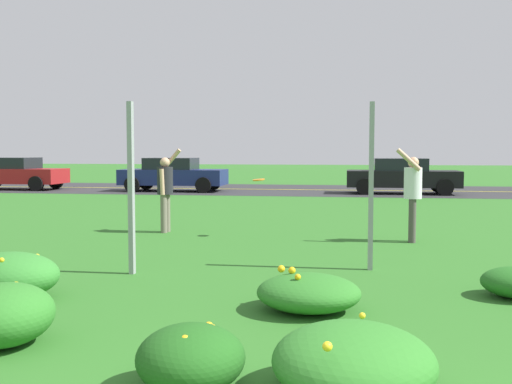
% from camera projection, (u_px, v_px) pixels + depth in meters
% --- Properties ---
extents(ground_plane, '(120.00, 120.00, 0.00)m').
position_uv_depth(ground_plane, '(340.00, 223.00, 14.44)').
color(ground_plane, '#2D6B23').
extents(highway_strip, '(120.00, 7.90, 0.01)m').
position_uv_depth(highway_strip, '(344.00, 190.00, 26.47)').
color(highway_strip, '#2D2D30').
rests_on(highway_strip, ground).
extents(highway_center_stripe, '(120.00, 0.16, 0.00)m').
position_uv_depth(highway_center_stripe, '(344.00, 190.00, 26.47)').
color(highway_center_stripe, yellow).
rests_on(highway_center_stripe, ground).
extents(daylily_clump_mid_right, '(1.15, 1.06, 0.47)m').
position_uv_depth(daylily_clump_mid_right, '(309.00, 293.00, 6.55)').
color(daylily_clump_mid_right, '#2D7526').
rests_on(daylily_clump_mid_right, ground).
extents(daylily_clump_front_right, '(0.81, 0.83, 0.49)m').
position_uv_depth(daylily_clump_front_right, '(191.00, 358.00, 4.38)').
color(daylily_clump_front_right, '#1E5619').
rests_on(daylily_clump_front_right, ground).
extents(daylily_clump_mid_center, '(0.90, 0.97, 0.58)m').
position_uv_depth(daylily_clump_mid_center, '(3.00, 315.00, 5.38)').
color(daylily_clump_mid_center, '#2D7526').
rests_on(daylily_clump_mid_center, ground).
extents(daylily_clump_mid_left, '(1.19, 1.04, 0.57)m').
position_uv_depth(daylily_clump_mid_left, '(10.00, 275.00, 7.10)').
color(daylily_clump_mid_left, '#337F2D').
rests_on(daylily_clump_mid_left, ground).
extents(daylily_clump_front_left, '(1.18, 1.26, 0.56)m').
position_uv_depth(daylily_clump_front_left, '(353.00, 361.00, 4.27)').
color(daylily_clump_front_left, '#2D7526').
rests_on(daylily_clump_front_left, ground).
extents(sign_post_near_path, '(0.07, 0.10, 2.46)m').
position_uv_depth(sign_post_near_path, '(131.00, 188.00, 8.46)').
color(sign_post_near_path, '#93969B').
rests_on(sign_post_near_path, ground).
extents(sign_post_by_roadside, '(0.07, 0.10, 2.48)m').
position_uv_depth(sign_post_by_roadside, '(371.00, 186.00, 8.74)').
color(sign_post_by_roadside, '#93969B').
rests_on(sign_post_by_roadside, ground).
extents(person_thrower_dark_shirt, '(0.49, 0.51, 1.81)m').
position_uv_depth(person_thrower_dark_shirt, '(165.00, 187.00, 12.81)').
color(person_thrower_dark_shirt, '#232328').
rests_on(person_thrower_dark_shirt, ground).
extents(person_catcher_white_shirt, '(0.52, 0.51, 1.82)m').
position_uv_depth(person_catcher_white_shirt, '(413.00, 191.00, 11.44)').
color(person_catcher_white_shirt, silver).
rests_on(person_catcher_white_shirt, ground).
extents(frisbee_orange, '(0.25, 0.25, 0.06)m').
position_uv_depth(frisbee_orange, '(259.00, 180.00, 12.08)').
color(frisbee_orange, orange).
extents(car_red_leftmost, '(4.50, 2.00, 1.45)m').
position_uv_depth(car_red_leftmost, '(14.00, 173.00, 26.97)').
color(car_red_leftmost, maroon).
rests_on(car_red_leftmost, ground).
extents(car_navy_center_left, '(4.50, 2.00, 1.45)m').
position_uv_depth(car_navy_center_left, '(173.00, 174.00, 25.81)').
color(car_navy_center_left, navy).
rests_on(car_navy_center_left, ground).
extents(car_black_center_right, '(4.50, 2.00, 1.45)m').
position_uv_depth(car_black_center_right, '(402.00, 176.00, 24.31)').
color(car_black_center_right, black).
rests_on(car_black_center_right, ground).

